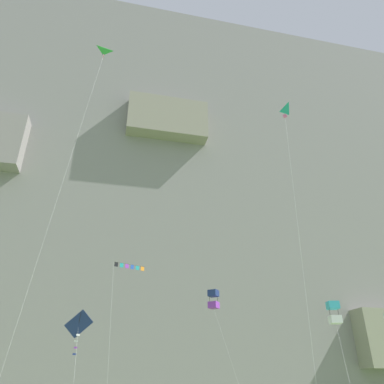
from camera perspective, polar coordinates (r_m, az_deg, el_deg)
cliff_face at (r=68.81m, az=-5.71°, el=0.34°), size 180.00×26.51×69.73m
kite_banner_high_right at (r=33.68m, az=-10.03°, el=-12.86°), size 2.91×3.44×12.66m
kite_diamond_low_left at (r=35.45m, az=-17.23°, el=-19.20°), size 2.47×3.76×8.89m
kite_delta_high_left at (r=41.48m, az=-14.19°, el=18.22°), size 3.48×6.08×34.25m
kite_delta_far_left at (r=32.73m, az=13.74°, el=10.26°), size 2.52×3.89×23.97m
kite_box_low_center at (r=36.57m, az=21.23°, el=-17.08°), size 3.50×5.88×9.63m
kite_box_mid_left at (r=37.90m, az=3.37°, el=-16.34°), size 2.90×3.26×11.33m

